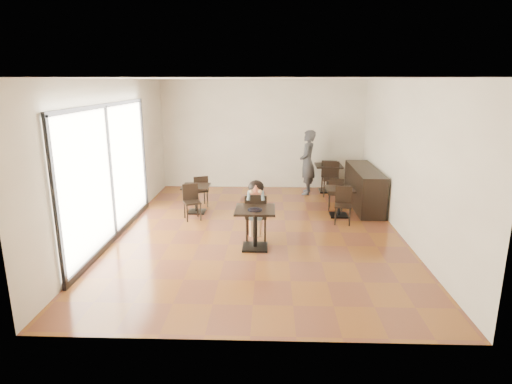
{
  "coord_description": "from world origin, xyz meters",
  "views": [
    {
      "loc": [
        0.24,
        -8.72,
        3.17
      ],
      "look_at": [
        -0.04,
        -0.44,
        1.0
      ],
      "focal_mm": 30.0,
      "sensor_mm": 36.0,
      "label": 1
    }
  ],
  "objects_px": {
    "cafe_table_mid": "(339,202)",
    "chair_mid_a": "(336,193)",
    "child": "(256,210)",
    "cafe_table_left": "(196,199)",
    "chair_mid_b": "(343,206)",
    "chair_left_b": "(192,202)",
    "chair_back_a": "(329,176)",
    "chair_left_a": "(200,191)",
    "cafe_table_back": "(328,178)",
    "adult_patron": "(307,162)",
    "child_chair": "(256,216)",
    "chair_back_b": "(331,179)",
    "child_table": "(255,229)"
  },
  "relations": [
    {
      "from": "chair_mid_a",
      "to": "child_chair",
      "type": "bearing_deg",
      "value": 57.44
    },
    {
      "from": "child",
      "to": "cafe_table_left",
      "type": "height_order",
      "value": "child"
    },
    {
      "from": "chair_mid_a",
      "to": "chair_back_b",
      "type": "distance_m",
      "value": 1.29
    },
    {
      "from": "child",
      "to": "cafe_table_left",
      "type": "relative_size",
      "value": 1.78
    },
    {
      "from": "chair_left_a",
      "to": "chair_back_b",
      "type": "relative_size",
      "value": 0.86
    },
    {
      "from": "child",
      "to": "chair_back_b",
      "type": "relative_size",
      "value": 1.27
    },
    {
      "from": "chair_mid_b",
      "to": "cafe_table_back",
      "type": "bearing_deg",
      "value": 99.4
    },
    {
      "from": "chair_mid_a",
      "to": "chair_mid_b",
      "type": "height_order",
      "value": "same"
    },
    {
      "from": "chair_mid_a",
      "to": "chair_mid_b",
      "type": "relative_size",
      "value": 1.0
    },
    {
      "from": "chair_left_a",
      "to": "chair_left_b",
      "type": "xyz_separation_m",
      "value": [
        0.0,
        -1.1,
        0.0
      ]
    },
    {
      "from": "child_table",
      "to": "chair_back_b",
      "type": "height_order",
      "value": "chair_back_b"
    },
    {
      "from": "chair_mid_b",
      "to": "chair_back_a",
      "type": "bearing_deg",
      "value": 99.07
    },
    {
      "from": "chair_left_b",
      "to": "child_chair",
      "type": "bearing_deg",
      "value": -60.21
    },
    {
      "from": "chair_left_a",
      "to": "chair_left_b",
      "type": "bearing_deg",
      "value": 67.44
    },
    {
      "from": "chair_mid_a",
      "to": "child",
      "type": "bearing_deg",
      "value": 57.44
    },
    {
      "from": "child",
      "to": "cafe_table_left",
      "type": "xyz_separation_m",
      "value": [
        -1.53,
        1.73,
        -0.27
      ]
    },
    {
      "from": "chair_mid_a",
      "to": "chair_left_b",
      "type": "bearing_deg",
      "value": 24.98
    },
    {
      "from": "chair_mid_a",
      "to": "chair_back_b",
      "type": "bearing_deg",
      "value": -82.09
    },
    {
      "from": "cafe_table_mid",
      "to": "chair_mid_a",
      "type": "xyz_separation_m",
      "value": [
        0.0,
        0.55,
        0.07
      ]
    },
    {
      "from": "chair_mid_b",
      "to": "child_table",
      "type": "bearing_deg",
      "value": -131.17
    },
    {
      "from": "chair_mid_b",
      "to": "chair_back_b",
      "type": "relative_size",
      "value": 0.87
    },
    {
      "from": "chair_back_a",
      "to": "chair_left_b",
      "type": "bearing_deg",
      "value": 44.95
    },
    {
      "from": "child",
      "to": "cafe_table_back",
      "type": "height_order",
      "value": "child"
    },
    {
      "from": "child_table",
      "to": "cafe_table_left",
      "type": "bearing_deg",
      "value": 123.87
    },
    {
      "from": "chair_mid_a",
      "to": "chair_mid_b",
      "type": "xyz_separation_m",
      "value": [
        0.0,
        -1.1,
        0.0
      ]
    },
    {
      "from": "chair_back_a",
      "to": "cafe_table_back",
      "type": "bearing_deg",
      "value": 7.3
    },
    {
      "from": "cafe_table_mid",
      "to": "chair_back_b",
      "type": "relative_size",
      "value": 0.72
    },
    {
      "from": "chair_mid_b",
      "to": "chair_back_a",
      "type": "height_order",
      "value": "chair_back_a"
    },
    {
      "from": "chair_back_a",
      "to": "child_table",
      "type": "bearing_deg",
      "value": 73.23
    },
    {
      "from": "child_table",
      "to": "cafe_table_left",
      "type": "relative_size",
      "value": 1.18
    },
    {
      "from": "cafe_table_mid",
      "to": "chair_mid_a",
      "type": "height_order",
      "value": "chair_mid_a"
    },
    {
      "from": "child_chair",
      "to": "chair_back_b",
      "type": "xyz_separation_m",
      "value": [
        1.98,
        3.4,
        -0.0
      ]
    },
    {
      "from": "chair_mid_b",
      "to": "chair_left_b",
      "type": "bearing_deg",
      "value": -172.83
    },
    {
      "from": "adult_patron",
      "to": "cafe_table_back",
      "type": "xyz_separation_m",
      "value": [
        0.63,
        0.25,
        -0.51
      ]
    },
    {
      "from": "chair_back_b",
      "to": "child_chair",
      "type": "bearing_deg",
      "value": -112.99
    },
    {
      "from": "adult_patron",
      "to": "chair_mid_a",
      "type": "xyz_separation_m",
      "value": [
        0.6,
        -1.54,
        -0.5
      ]
    },
    {
      "from": "child_table",
      "to": "cafe_table_back",
      "type": "height_order",
      "value": "child_table"
    },
    {
      "from": "chair_mid_a",
      "to": "chair_back_b",
      "type": "height_order",
      "value": "chair_back_b"
    },
    {
      "from": "child_chair",
      "to": "chair_left_a",
      "type": "relative_size",
      "value": 1.18
    },
    {
      "from": "adult_patron",
      "to": "cafe_table_left",
      "type": "distance_m",
      "value": 3.5
    },
    {
      "from": "cafe_table_left",
      "to": "chair_back_b",
      "type": "xyz_separation_m",
      "value": [
        3.52,
        1.67,
        0.14
      ]
    },
    {
      "from": "cafe_table_mid",
      "to": "cafe_table_back",
      "type": "bearing_deg",
      "value": 89.25
    },
    {
      "from": "child",
      "to": "chair_back_b",
      "type": "xyz_separation_m",
      "value": [
        1.98,
        3.4,
        -0.13
      ]
    },
    {
      "from": "cafe_table_mid",
      "to": "chair_left_b",
      "type": "relative_size",
      "value": 0.84
    },
    {
      "from": "child_chair",
      "to": "chair_back_b",
      "type": "height_order",
      "value": "child_chair"
    },
    {
      "from": "child_table",
      "to": "child",
      "type": "relative_size",
      "value": 0.66
    },
    {
      "from": "chair_back_a",
      "to": "cafe_table_mid",
      "type": "bearing_deg",
      "value": 96.14
    },
    {
      "from": "chair_left_a",
      "to": "cafe_table_back",
      "type": "bearing_deg",
      "value": -177.82
    },
    {
      "from": "cafe_table_left",
      "to": "chair_back_a",
      "type": "xyz_separation_m",
      "value": [
        3.52,
        2.16,
        0.14
      ]
    },
    {
      "from": "child_chair",
      "to": "chair_left_b",
      "type": "relative_size",
      "value": 1.18
    }
  ]
}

